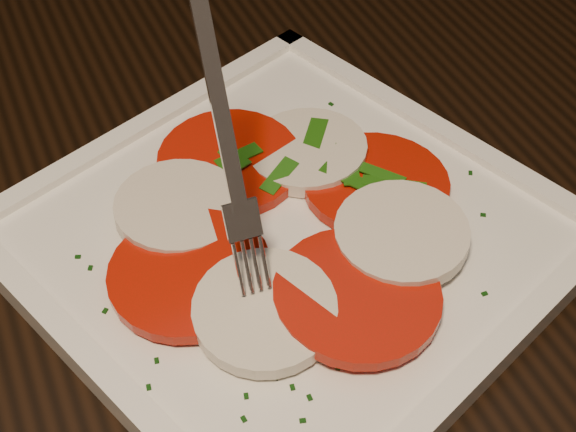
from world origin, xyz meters
TOP-DOWN VIEW (x-y plane):
  - table at (0.09, 0.07)m, footprint 1.20×0.80m
  - plate at (0.12, 0.01)m, footprint 0.39×0.39m
  - caprese_salad at (0.12, 0.01)m, footprint 0.26×0.26m
  - fork at (0.09, 0.02)m, footprint 0.04×0.09m

SIDE VIEW (x-z plane):
  - table at x=0.09m, z-range 0.28..1.03m
  - plate at x=0.12m, z-range 0.75..0.76m
  - caprese_salad at x=0.12m, z-range 0.76..0.78m
  - fork at x=0.09m, z-range 0.78..0.94m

